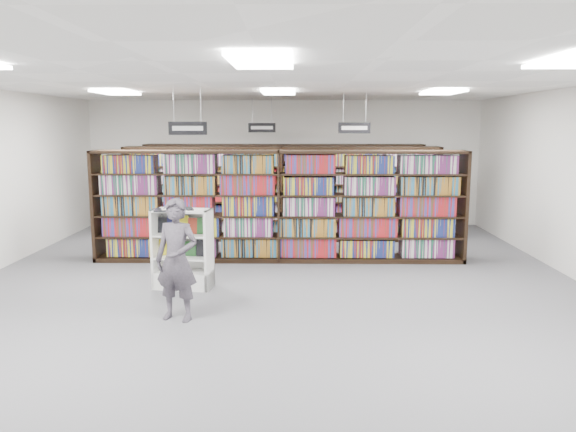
{
  "coord_description": "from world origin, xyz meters",
  "views": [
    {
      "loc": [
        0.34,
        -8.51,
        2.55
      ],
      "look_at": [
        0.2,
        0.5,
        1.1
      ],
      "focal_mm": 35.0,
      "sensor_mm": 36.0,
      "label": 1
    }
  ],
  "objects_px": {
    "endcap_display": "(184,260)",
    "shopper": "(177,260)",
    "bookshelf_row_near": "(279,206)",
    "open_book": "(172,208)"
  },
  "relations": [
    {
      "from": "bookshelf_row_near",
      "to": "endcap_display",
      "type": "relative_size",
      "value": 5.54
    },
    {
      "from": "shopper",
      "to": "open_book",
      "type": "bearing_deg",
      "value": 119.25
    },
    {
      "from": "endcap_display",
      "to": "open_book",
      "type": "height_order",
      "value": "open_book"
    },
    {
      "from": "bookshelf_row_near",
      "to": "open_book",
      "type": "height_order",
      "value": "bookshelf_row_near"
    },
    {
      "from": "endcap_display",
      "to": "shopper",
      "type": "height_order",
      "value": "shopper"
    },
    {
      "from": "bookshelf_row_near",
      "to": "open_book",
      "type": "distance_m",
      "value": 2.51
    },
    {
      "from": "bookshelf_row_near",
      "to": "endcap_display",
      "type": "xyz_separation_m",
      "value": [
        -1.46,
        -1.84,
        -0.61
      ]
    },
    {
      "from": "bookshelf_row_near",
      "to": "open_book",
      "type": "bearing_deg",
      "value": -129.61
    },
    {
      "from": "bookshelf_row_near",
      "to": "endcap_display",
      "type": "bearing_deg",
      "value": -128.34
    },
    {
      "from": "bookshelf_row_near",
      "to": "shopper",
      "type": "bearing_deg",
      "value": -110.13
    }
  ]
}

